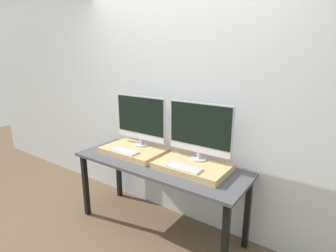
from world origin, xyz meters
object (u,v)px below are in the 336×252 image
Objects in this scene: monitor_left at (141,119)px; keyboard_right at (184,168)px; keyboard_left at (125,151)px; monitor_right at (200,130)px.

keyboard_right is at bearing -20.02° from monitor_left.
keyboard_left is at bearing -90.00° from monitor_left.
monitor_right is at bearing 90.00° from keyboard_right.
monitor_right is (0.74, 0.00, 0.00)m from monitor_left.
keyboard_left is at bearing -159.98° from monitor_right.
monitor_left and monitor_right have the same top height.
keyboard_left is (0.00, -0.27, -0.29)m from monitor_left.
monitor_left reaches higher than keyboard_right.
monitor_left reaches higher than keyboard_left.
monitor_right reaches higher than keyboard_right.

